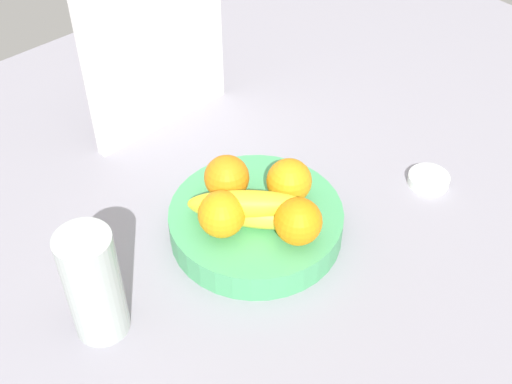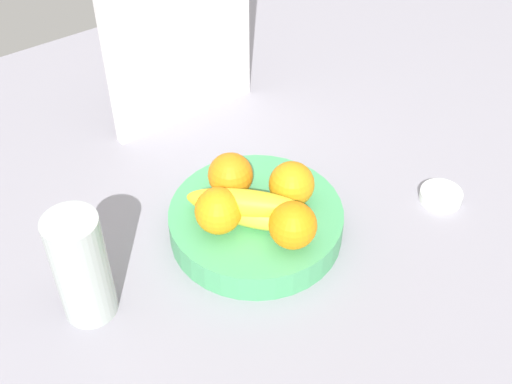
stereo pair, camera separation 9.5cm
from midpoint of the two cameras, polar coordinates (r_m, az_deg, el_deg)
name	(u,v)px [view 1 (the left image)]	position (r cm, az deg, el deg)	size (l,w,h in cm)	color
ground_plane	(264,219)	(108.87, -1.79, -2.44)	(180.00, 140.00, 3.00)	gray
fruit_bowl	(256,222)	(103.04, -2.65, -2.70)	(26.52, 26.52, 4.73)	#49A567
orange_front_left	(289,181)	(101.03, 0.12, 0.82)	(6.92, 6.92, 6.92)	orange
orange_front_right	(227,177)	(102.04, -5.17, 1.12)	(6.92, 6.92, 6.92)	orange
orange_center	(222,214)	(96.42, -5.76, -2.01)	(6.92, 6.92, 6.92)	orange
orange_back_left	(298,221)	(94.92, 0.72, -2.65)	(6.92, 6.92, 6.92)	orange
banana_bunch	(245,208)	(97.50, -3.76, -1.51)	(15.19, 16.28, 6.20)	yellow
cutting_board	(155,36)	(117.93, -10.93, 12.76)	(28.00, 1.80, 36.00)	silver
thermos_tumbler	(93,285)	(90.40, -16.59, -7.70)	(7.32, 7.32, 17.34)	#AFBAB4
jar_lid	(429,180)	(114.83, 12.11, 0.92)	(6.84, 6.84, 1.59)	white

